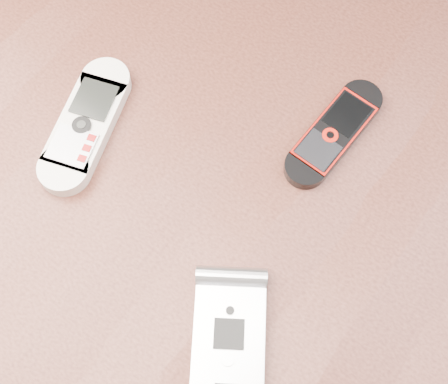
% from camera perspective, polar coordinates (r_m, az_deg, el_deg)
% --- Properties ---
extents(ground, '(4.00, 4.00, 0.00)m').
position_cam_1_polar(ground, '(1.30, -0.18, -12.82)').
color(ground, '#472B19').
rests_on(ground, ground).
extents(table, '(1.20, 0.80, 0.75)m').
position_cam_1_polar(table, '(0.67, -0.35, -3.55)').
color(table, black).
rests_on(table, ground).
extents(nokia_white, '(0.09, 0.15, 0.02)m').
position_cam_1_polar(nokia_white, '(0.61, -12.53, 6.07)').
color(nokia_white, white).
rests_on(nokia_white, table).
extents(nokia_black_red, '(0.05, 0.13, 0.01)m').
position_cam_1_polar(nokia_black_red, '(0.60, 10.02, 5.36)').
color(nokia_black_red, black).
rests_on(nokia_black_red, table).
extents(motorola_razr, '(0.11, 0.13, 0.02)m').
position_cam_1_polar(motorola_razr, '(0.53, 0.44, -13.34)').
color(motorola_razr, silver).
rests_on(motorola_razr, table).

